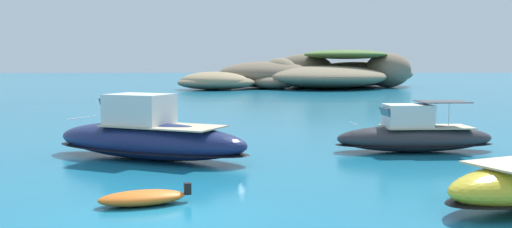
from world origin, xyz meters
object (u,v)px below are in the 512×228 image
at_px(motorboat_charcoal, 414,136).
at_px(dinghy_tender, 142,198).
at_px(islet_large, 340,73).
at_px(motorboat_navy, 148,137).
at_px(islet_small, 253,77).

height_order(motorboat_charcoal, dinghy_tender, motorboat_charcoal).
bearing_deg(islet_large, motorboat_navy, -106.65).
bearing_deg(islet_small, islet_large, 17.63).
bearing_deg(islet_large, islet_small, -162.37).
relative_size(islet_large, motorboat_navy, 3.15).
relative_size(islet_large, motorboat_charcoal, 4.07).
height_order(islet_small, dinghy_tender, islet_small).
height_order(islet_large, islet_small, islet_large).
distance_m(islet_large, islet_small, 15.57).
relative_size(islet_small, motorboat_navy, 2.48).
relative_size(motorboat_navy, motorboat_charcoal, 1.29).
distance_m(islet_large, dinghy_tender, 81.41).
relative_size(islet_small, dinghy_tender, 8.71).
xyz_separation_m(motorboat_charcoal, dinghy_tender, (-11.31, -9.89, -0.55)).
height_order(motorboat_navy, motorboat_charcoal, motorboat_navy).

